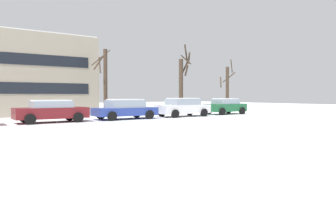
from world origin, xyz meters
The scene contains 8 objects.
parked_car_maroon centered at (4.97, 8.93, 0.73)m, with size 4.41×2.03×1.42m.
parked_car_blue centered at (10.12, 8.83, 0.74)m, with size 4.52×2.20×1.44m.
parked_car_white centered at (15.27, 8.72, 0.77)m, with size 4.44×2.13×1.50m.
parked_car_green centered at (20.42, 9.06, 0.74)m, with size 3.85×2.00×1.44m.
tree_far_mid centered at (10.27, 12.70, 2.92)m, with size 1.79×1.33×5.60m.
tree_far_right centered at (17.80, 12.13, 2.98)m, with size 1.71×1.75×6.41m.
tree_far_left centered at (23.39, 11.80, 2.45)m, with size 1.97×1.68×5.37m.
building_far_left centered at (5.84, 20.65, 3.47)m, with size 10.06×10.73×6.94m.
Camera 1 is at (-0.62, -11.89, 1.71)m, focal length 34.44 mm.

